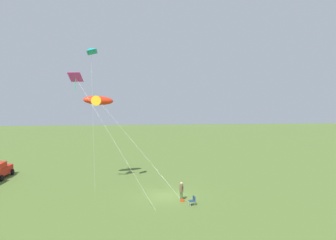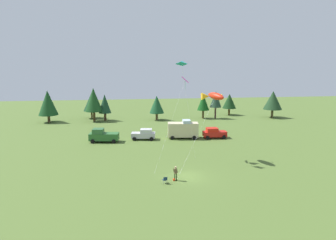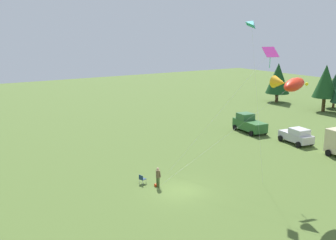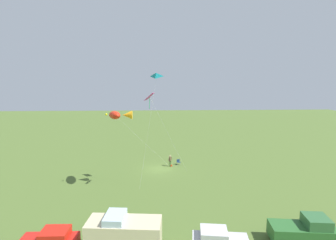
{
  "view_description": "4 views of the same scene",
  "coord_description": "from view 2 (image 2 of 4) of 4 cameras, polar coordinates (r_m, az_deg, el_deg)",
  "views": [
    {
      "loc": [
        -30.38,
        2.76,
        9.38
      ],
      "look_at": [
        -4.01,
        0.32,
        7.52
      ],
      "focal_mm": 35.0,
      "sensor_mm": 36.0,
      "label": 1
    },
    {
      "loc": [
        -7.29,
        -37.41,
        14.09
      ],
      "look_at": [
        -2.61,
        -1.65,
        7.39
      ],
      "focal_mm": 35.0,
      "sensor_mm": 36.0,
      "label": 2
    },
    {
      "loc": [
        25.33,
        -17.3,
        13.05
      ],
      "look_at": [
        -4.68,
        1.83,
        4.92
      ],
      "focal_mm": 42.0,
      "sensor_mm": 36.0,
      "label": 3
    },
    {
      "loc": [
        0.54,
        37.45,
        12.89
      ],
      "look_at": [
        -1.27,
        -0.18,
        7.33
      ],
      "focal_mm": 28.0,
      "sensor_mm": 36.0,
      "label": 4
    }
  ],
  "objects": [
    {
      "name": "kite_large_fish",
      "position": [
        46.3,
        7.92,
        4.13
      ],
      "size": [
        8.01,
        9.93,
        9.6
      ],
      "color": "red",
      "rests_on": "ground"
    },
    {
      "name": "kite_diamond_rainbow",
      "position": [
        46.7,
        2.91,
        6.7
      ],
      "size": [
        5.77,
        7.98,
        11.67
      ],
      "color": "#CE3499",
      "rests_on": "ground"
    },
    {
      "name": "kite_delta_teal",
      "position": [
        45.17,
        2.45,
        9.9
      ],
      "size": [
        2.89,
        1.36,
        14.03
      ],
      "color": "teal",
      "rests_on": "ground"
    },
    {
      "name": "treeline_distant",
      "position": [
        77.56,
        -3.34,
        3.21
      ],
      "size": [
        57.46,
        9.03,
        7.7
      ],
      "color": "#493421",
      "rests_on": "ground"
    },
    {
      "name": "car_red_sedan",
      "position": [
        59.95,
        8.03,
        -2.25
      ],
      "size": [
        4.23,
        2.26,
        1.89
      ],
      "rotation": [
        0.0,
        0.0,
        3.12
      ],
      "color": "red",
      "rests_on": "ground"
    },
    {
      "name": "backpack_on_grass",
      "position": [
        39.22,
        1.05,
        -10.36
      ],
      "size": [
        0.23,
        0.33,
        0.22
      ],
      "primitive_type": "cube",
      "rotation": [
        0.0,
        0.0,
        1.62
      ],
      "color": "red",
      "rests_on": "ground"
    },
    {
      "name": "ground_plane",
      "position": [
        40.63,
        3.39,
        -9.79
      ],
      "size": [
        160.0,
        160.0,
        0.0
      ],
      "primitive_type": "plane",
      "color": "#4C642B"
    },
    {
      "name": "car_silver_compact",
      "position": [
        58.48,
        -4.21,
        -2.49
      ],
      "size": [
        4.41,
        2.69,
        1.89
      ],
      "rotation": [
        0.0,
        0.0,
        -0.14
      ],
      "color": "#B8B6BC",
      "rests_on": "ground"
    },
    {
      "name": "van_camper_beige",
      "position": [
        59.19,
        2.64,
        -1.63
      ],
      "size": [
        5.59,
        3.03,
        3.34
      ],
      "rotation": [
        0.0,
        0.0,
        -0.1
      ],
      "color": "beige",
      "rests_on": "ground"
    },
    {
      "name": "person_kite_flyer",
      "position": [
        38.98,
        1.33,
        -9.07
      ],
      "size": [
        0.62,
        0.4,
        1.74
      ],
      "rotation": [
        0.0,
        0.0,
        1.78
      ],
      "color": "#395025",
      "rests_on": "ground"
    },
    {
      "name": "folding_chair",
      "position": [
        38.24,
        -0.52,
        -10.32
      ],
      "size": [
        0.59,
        0.59,
        0.82
      ],
      "rotation": [
        0.0,
        0.0,
        1.83
      ],
      "color": "navy",
      "rests_on": "ground"
    },
    {
      "name": "truck_green_flatbed",
      "position": [
        57.71,
        -11.23,
        -2.69
      ],
      "size": [
        5.21,
        2.91,
        2.34
      ],
      "rotation": [
        0.0,
        0.0,
        3.02
      ],
      "color": "#2A5F29",
      "rests_on": "ground"
    }
  ]
}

